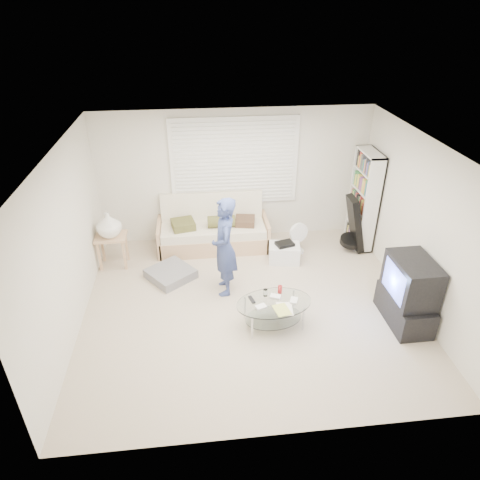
{
  "coord_description": "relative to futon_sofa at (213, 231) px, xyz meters",
  "views": [
    {
      "loc": [
        -0.73,
        -5.17,
        4.19
      ],
      "look_at": [
        -0.11,
        0.3,
        1.01
      ],
      "focal_mm": 32.0,
      "sensor_mm": 36.0,
      "label": 1
    }
  ],
  "objects": [
    {
      "name": "window_blinds",
      "position": [
        0.44,
        0.33,
        1.22
      ],
      "size": [
        2.32,
        0.08,
        1.62
      ],
      "color": "silver",
      "rests_on": "ground"
    },
    {
      "name": "storage_bin",
      "position": [
        1.23,
        -0.66,
        -0.16
      ],
      "size": [
        0.6,
        0.46,
        0.38
      ],
      "color": "white",
      "rests_on": "ground"
    },
    {
      "name": "bookshelf",
      "position": [
        2.77,
        -0.2,
        0.59
      ],
      "size": [
        0.29,
        0.77,
        1.83
      ],
      "color": "white",
      "rests_on": "ground"
    },
    {
      "name": "ground",
      "position": [
        0.44,
        -1.87,
        -0.33
      ],
      "size": [
        5.0,
        5.0,
        0.0
      ],
      "primitive_type": "plane",
      "color": "#B6A48E",
      "rests_on": "ground"
    },
    {
      "name": "grey_floor_pillow",
      "position": [
        -0.78,
        -0.97,
        -0.25
      ],
      "size": [
        0.93,
        0.93,
        0.15
      ],
      "primitive_type": "cube",
      "rotation": [
        0.0,
        0.0,
        0.66
      ],
      "color": "slate",
      "rests_on": "ground"
    },
    {
      "name": "room_shell",
      "position": [
        0.44,
        -1.39,
        1.3
      ],
      "size": [
        5.02,
        4.52,
        2.51
      ],
      "color": "silver",
      "rests_on": "ground"
    },
    {
      "name": "tv_unit",
      "position": [
        2.64,
        -2.46,
        0.18
      ],
      "size": [
        0.54,
        0.96,
        1.03
      ],
      "color": "black",
      "rests_on": "ground"
    },
    {
      "name": "floor_fan",
      "position": [
        1.55,
        -0.38,
        0.02
      ],
      "size": [
        0.37,
        0.24,
        0.6
      ],
      "color": "white",
      "rests_on": "ground"
    },
    {
      "name": "side_table",
      "position": [
        -1.78,
        -0.46,
        0.44
      ],
      "size": [
        0.52,
        0.42,
        1.03
      ],
      "color": "tan",
      "rests_on": "ground"
    },
    {
      "name": "guitar_case",
      "position": [
        2.56,
        -0.44,
        0.15
      ],
      "size": [
        0.41,
        0.4,
        1.07
      ],
      "color": "black",
      "rests_on": "ground"
    },
    {
      "name": "standing_person",
      "position": [
        0.11,
        -1.42,
        0.48
      ],
      "size": [
        0.39,
        0.59,
        1.62
      ],
      "primitive_type": "imported",
      "rotation": [
        0.0,
        0.0,
        -1.57
      ],
      "color": "navy",
      "rests_on": "ground"
    },
    {
      "name": "futon_sofa",
      "position": [
        0.0,
        0.0,
        0.0
      ],
      "size": [
        2.04,
        0.82,
        1.0
      ],
      "color": "tan",
      "rests_on": "ground"
    },
    {
      "name": "coffee_table",
      "position": [
        0.74,
        -2.33,
        -0.0
      ],
      "size": [
        1.16,
        0.81,
        0.52
      ],
      "color": "silver",
      "rests_on": "ground"
    }
  ]
}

